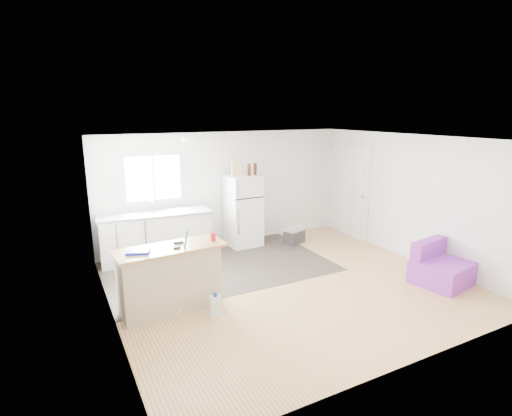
{
  "coord_description": "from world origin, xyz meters",
  "views": [
    {
      "loc": [
        -3.32,
        -5.24,
        2.81
      ],
      "look_at": [
        -0.23,
        0.7,
        1.18
      ],
      "focal_mm": 28.0,
      "sensor_mm": 36.0,
      "label": 1
    }
  ],
  "objects": [
    {
      "name": "kitchen_cabinets",
      "position": [
        -1.64,
        2.18,
        0.48
      ],
      "size": [
        2.15,
        0.86,
        1.22
      ],
      "rotation": [
        0.0,
        0.0,
        -0.1
      ],
      "color": "white",
      "rests_on": "floor"
    },
    {
      "name": "tool_a",
      "position": [
        -1.78,
        0.15,
        0.96
      ],
      "size": [
        0.14,
        0.06,
        0.03
      ],
      "primitive_type": "cube",
      "rotation": [
        0.0,
        0.0,
        -0.09
      ],
      "color": "black",
      "rests_on": "peninsula"
    },
    {
      "name": "interior_door",
      "position": [
        2.72,
        1.55,
        1.02
      ],
      "size": [
        0.11,
        0.92,
        2.1
      ],
      "color": "white",
      "rests_on": "right_wall"
    },
    {
      "name": "vinyl_zone",
      "position": [
        -0.73,
        1.25,
        0.0
      ],
      "size": [
        4.05,
        2.5,
        0.0
      ],
      "primitive_type": "cube",
      "color": "#2E2722",
      "rests_on": "floor"
    },
    {
      "name": "bottle_right",
      "position": [
        0.5,
        2.14,
        1.64
      ],
      "size": [
        0.08,
        0.08,
        0.25
      ],
      "primitive_type": "cylinder",
      "rotation": [
        0.0,
        0.0,
        0.21
      ],
      "color": "#331909",
      "rests_on": "refrigerator"
    },
    {
      "name": "purple_seat",
      "position": [
        2.28,
        -1.13,
        0.25
      ],
      "size": [
        0.96,
        0.92,
        0.69
      ],
      "rotation": [
        0.0,
        0.0,
        0.18
      ],
      "color": "purple",
      "rests_on": "floor"
    },
    {
      "name": "blue_tray",
      "position": [
        -2.38,
        0.02,
        0.97
      ],
      "size": [
        0.36,
        0.31,
        0.04
      ],
      "primitive_type": "cube",
      "rotation": [
        0.0,
        0.0,
        -0.36
      ],
      "color": "#151CC8",
      "rests_on": "peninsula"
    },
    {
      "name": "tool_b",
      "position": [
        -1.87,
        -0.05,
        0.96
      ],
      "size": [
        0.1,
        0.04,
        0.03
      ],
      "primitive_type": "cube",
      "rotation": [
        0.0,
        0.0,
        0.05
      ],
      "color": "black",
      "rests_on": "peninsula"
    },
    {
      "name": "mop",
      "position": [
        -1.89,
        -0.1,
        0.23
      ],
      "size": [
        0.27,
        0.33,
        1.23
      ],
      "rotation": [
        0.0,
        0.0,
        0.5
      ],
      "color": "green",
      "rests_on": "floor"
    },
    {
      "name": "cardboard_box",
      "position": [
        0.07,
        2.14,
        1.66
      ],
      "size": [
        0.21,
        0.13,
        0.3
      ],
      "primitive_type": "cube",
      "rotation": [
        0.0,
        0.0,
        -0.17
      ],
      "color": "tan",
      "rests_on": "refrigerator"
    },
    {
      "name": "red_cup",
      "position": [
        -1.29,
        0.05,
        1.01
      ],
      "size": [
        0.09,
        0.09,
        0.12
      ],
      "primitive_type": "cylinder",
      "rotation": [
        0.0,
        0.0,
        0.08
      ],
      "color": "red",
      "rests_on": "peninsula"
    },
    {
      "name": "peninsula",
      "position": [
        -1.96,
        0.05,
        0.48
      ],
      "size": [
        1.57,
        0.68,
        0.95
      ],
      "rotation": [
        0.0,
        0.0,
        0.06
      ],
      "color": "tan",
      "rests_on": "floor"
    },
    {
      "name": "bottle_left",
      "position": [
        0.34,
        2.09,
        1.64
      ],
      "size": [
        0.09,
        0.09,
        0.25
      ],
      "primitive_type": "cylinder",
      "rotation": [
        0.0,
        0.0,
        0.3
      ],
      "color": "#331909",
      "rests_on": "refrigerator"
    },
    {
      "name": "refrigerator",
      "position": [
        0.23,
        2.17,
        0.76
      ],
      "size": [
        0.68,
        0.65,
        1.51
      ],
      "rotation": [
        0.0,
        0.0,
        0.03
      ],
      "color": "white",
      "rests_on": "floor"
    },
    {
      "name": "room",
      "position": [
        0.0,
        0.0,
        1.2
      ],
      "size": [
        5.51,
        5.01,
        2.41
      ],
      "color": "#A67046",
      "rests_on": "ground"
    },
    {
      "name": "cooler",
      "position": [
        1.28,
        1.77,
        0.17
      ],
      "size": [
        0.51,
        0.42,
        0.34
      ],
      "rotation": [
        0.0,
        0.0,
        0.31
      ],
      "color": "#2D2C2F",
      "rests_on": "floor"
    },
    {
      "name": "window",
      "position": [
        -1.55,
        2.49,
        1.55
      ],
      "size": [
        1.18,
        0.06,
        0.98
      ],
      "color": "white",
      "rests_on": "back_wall"
    },
    {
      "name": "ceiling_fixture",
      "position": [
        -1.2,
        1.2,
        2.36
      ],
      "size": [
        0.3,
        0.3,
        0.07
      ],
      "primitive_type": "cylinder",
      "color": "white",
      "rests_on": "ceiling"
    },
    {
      "name": "cleaner_jug",
      "position": [
        -1.46,
        -0.44,
        0.15
      ],
      "size": [
        0.18,
        0.14,
        0.35
      ],
      "rotation": [
        0.0,
        0.0,
        -0.2
      ],
      "color": "silver",
      "rests_on": "floor"
    }
  ]
}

